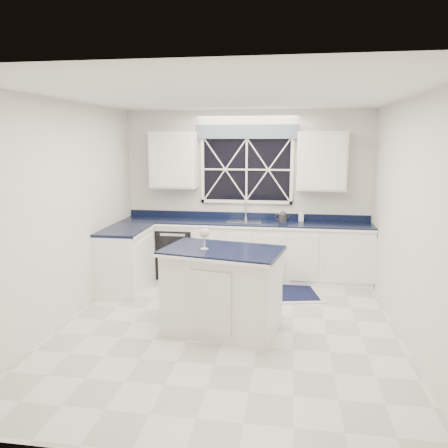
% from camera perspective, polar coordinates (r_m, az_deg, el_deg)
% --- Properties ---
extents(ground, '(4.50, 4.50, 0.00)m').
position_cam_1_polar(ground, '(5.40, 0.40, -13.42)').
color(ground, silver).
rests_on(ground, ground).
extents(back_wall, '(4.00, 0.10, 2.70)m').
position_cam_1_polar(back_wall, '(7.20, 2.97, 3.96)').
color(back_wall, silver).
rests_on(back_wall, ground).
extents(base_cabinets, '(3.99, 1.60, 0.90)m').
position_cam_1_polar(base_cabinets, '(6.96, -0.20, -3.82)').
color(base_cabinets, white).
rests_on(base_cabinets, ground).
extents(countertop, '(3.98, 0.64, 0.04)m').
position_cam_1_polar(countertop, '(6.97, 2.69, 0.16)').
color(countertop, black).
rests_on(countertop, base_cabinets).
extents(dishwasher, '(0.60, 0.58, 0.82)m').
position_cam_1_polar(dishwasher, '(7.28, -6.01, -3.55)').
color(dishwasher, black).
rests_on(dishwasher, ground).
extents(window, '(1.65, 0.09, 1.26)m').
position_cam_1_polar(window, '(7.11, 2.97, 7.76)').
color(window, black).
rests_on(window, ground).
extents(upper_cabinets, '(3.10, 0.34, 0.90)m').
position_cam_1_polar(upper_cabinets, '(6.99, 2.88, 8.28)').
color(upper_cabinets, white).
rests_on(upper_cabinets, ground).
extents(faucet, '(0.05, 0.20, 0.30)m').
position_cam_1_polar(faucet, '(7.13, 2.87, 1.86)').
color(faucet, '#BABBBD').
rests_on(faucet, countertop).
extents(island, '(1.46, 1.04, 0.99)m').
position_cam_1_polar(island, '(5.16, -0.22, -8.59)').
color(island, white).
rests_on(island, ground).
extents(rug, '(1.53, 1.11, 0.02)m').
position_cam_1_polar(rug, '(6.52, 6.47, -8.99)').
color(rug, '#BABAB5').
rests_on(rug, ground).
extents(kettle, '(0.24, 0.19, 0.18)m').
position_cam_1_polar(kettle, '(7.01, 7.66, 0.97)').
color(kettle, '#2F2F32').
rests_on(kettle, countertop).
extents(wine_glass, '(0.11, 0.11, 0.27)m').
position_cam_1_polar(wine_glass, '(4.96, -2.58, -1.23)').
color(wine_glass, silver).
rests_on(wine_glass, island).
extents(soap_bottle, '(0.08, 0.09, 0.18)m').
position_cam_1_polar(soap_bottle, '(7.10, 10.05, 1.09)').
color(soap_bottle, silver).
rests_on(soap_bottle, countertop).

